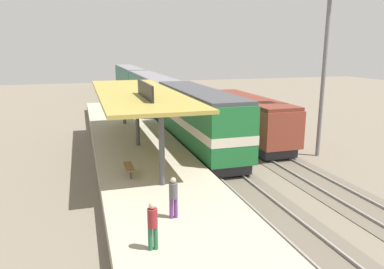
{
  "coord_description": "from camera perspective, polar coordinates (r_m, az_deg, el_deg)",
  "views": [
    {
      "loc": [
        -8.19,
        -24.98,
        7.55
      ],
      "look_at": [
        -1.38,
        -2.45,
        2.0
      ],
      "focal_mm": 34.38,
      "sensor_mm": 36.0,
      "label": 1
    }
  ],
  "objects": [
    {
      "name": "track_near",
      "position": [
        27.34,
        1.28,
        -2.69
      ],
      "size": [
        3.2,
        110.0,
        0.16
      ],
      "color": "#5F5649",
      "rests_on": "ground"
    },
    {
      "name": "passenger_carriage_rear",
      "position": [
        65.26,
        -9.66,
        8.48
      ],
      "size": [
        2.9,
        20.0,
        4.24
      ],
      "color": "#28282D",
      "rests_on": "track_near"
    },
    {
      "name": "locomotive",
      "position": [
        27.49,
        0.82,
        2.49
      ],
      "size": [
        2.93,
        14.43,
        4.44
      ],
      "color": "#28282D",
      "rests_on": "track_near"
    },
    {
      "name": "station_canopy",
      "position": [
        25.33,
        -8.6,
        6.28
      ],
      "size": [
        5.2,
        18.0,
        4.7
      ],
      "color": "#47474C",
      "rests_on": "platform"
    },
    {
      "name": "ground_plane",
      "position": [
        28.02,
        5.18,
        -2.42
      ],
      "size": [
        120.0,
        120.0,
        0.0
      ],
      "primitive_type": "plane",
      "color": "#706656"
    },
    {
      "name": "track_far",
      "position": [
        29.06,
        9.95,
        -1.93
      ],
      "size": [
        3.2,
        110.0,
        0.16
      ],
      "color": "#5F5649",
      "rests_on": "ground"
    },
    {
      "name": "person_walking",
      "position": [
        12.65,
        -6.13,
        -13.57
      ],
      "size": [
        0.34,
        0.34,
        1.71
      ],
      "color": "#23603D",
      "rests_on": "platform"
    },
    {
      "name": "passenger_carriage_front",
      "position": [
        44.8,
        -6.21,
        6.48
      ],
      "size": [
        2.9,
        20.0,
        4.24
      ],
      "color": "#28282D",
      "rests_on": "track_near"
    },
    {
      "name": "platform",
      "position": [
        26.22,
        -8.32,
        -2.59
      ],
      "size": [
        6.0,
        44.0,
        0.9
      ],
      "primitive_type": "cube",
      "color": "#A89E89",
      "rests_on": "ground"
    },
    {
      "name": "freight_car",
      "position": [
        30.19,
        8.58,
        2.47
      ],
      "size": [
        2.8,
        12.0,
        3.54
      ],
      "color": "#28282D",
      "rests_on": "track_far"
    },
    {
      "name": "person_waiting",
      "position": [
        14.77,
        -2.91,
        -9.43
      ],
      "size": [
        0.34,
        0.34,
        1.71
      ],
      "color": "#663375",
      "rests_on": "platform"
    },
    {
      "name": "platform_bench",
      "position": [
        20.0,
        -9.73,
        -5.01
      ],
      "size": [
        0.44,
        1.7,
        0.5
      ],
      "color": "#333338",
      "rests_on": "platform"
    },
    {
      "name": "light_mast",
      "position": [
        26.98,
        20.19,
        14.29
      ],
      "size": [
        1.1,
        1.1,
        11.7
      ],
      "color": "slate",
      "rests_on": "ground"
    }
  ]
}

